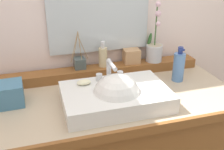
# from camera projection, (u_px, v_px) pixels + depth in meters

# --- Properties ---
(back_ledge) EXTENTS (1.23, 0.10, 0.06)m
(back_ledge) POSITION_uv_depth(u_px,v_px,m) (99.00, 71.00, 1.56)
(back_ledge) COLOR brown
(back_ledge) RESTS_ON vanity_cabinet
(sink_basin) EXTENTS (0.50, 0.33, 0.26)m
(sink_basin) POSITION_uv_depth(u_px,v_px,m) (117.00, 97.00, 1.26)
(sink_basin) COLOR white
(sink_basin) RESTS_ON vanity_cabinet
(soap_bar) EXTENTS (0.07, 0.04, 0.02)m
(soap_bar) POSITION_uv_depth(u_px,v_px,m) (84.00, 82.00, 1.29)
(soap_bar) COLOR beige
(soap_bar) RESTS_ON sink_basin
(potted_plant) EXTENTS (0.10, 0.12, 0.36)m
(potted_plant) POSITION_uv_depth(u_px,v_px,m) (154.00, 49.00, 1.61)
(potted_plant) COLOR silver
(potted_plant) RESTS_ON back_ledge
(soap_dispenser) EXTENTS (0.05, 0.05, 0.15)m
(soap_dispenser) POSITION_uv_depth(u_px,v_px,m) (103.00, 56.00, 1.54)
(soap_dispenser) COLOR beige
(soap_dispenser) RESTS_ON back_ledge
(reed_diffuser) EXTENTS (0.11, 0.09, 0.22)m
(reed_diffuser) POSITION_uv_depth(u_px,v_px,m) (80.00, 63.00, 1.52)
(reed_diffuser) COLOR #495553
(reed_diffuser) RESTS_ON back_ledge
(trinket_box) EXTENTS (0.10, 0.08, 0.08)m
(trinket_box) POSITION_uv_depth(u_px,v_px,m) (132.00, 56.00, 1.59)
(trinket_box) COLOR tan
(trinket_box) RESTS_ON back_ledge
(lotion_bottle) EXTENTS (0.06, 0.07, 0.20)m
(lotion_bottle) POSITION_uv_depth(u_px,v_px,m) (179.00, 66.00, 1.48)
(lotion_bottle) COLOR #5581BB
(lotion_bottle) RESTS_ON vanity_cabinet
(tissue_box) EXTENTS (0.13, 0.13, 0.11)m
(tissue_box) POSITION_uv_depth(u_px,v_px,m) (9.00, 94.00, 1.26)
(tissue_box) COLOR teal
(tissue_box) RESTS_ON vanity_cabinet
(mirror) EXTENTS (0.58, 0.02, 0.47)m
(mirror) POSITION_uv_depth(u_px,v_px,m) (99.00, 10.00, 1.47)
(mirror) COLOR silver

